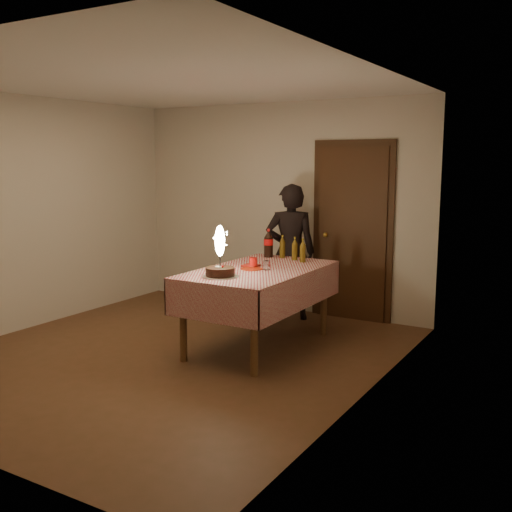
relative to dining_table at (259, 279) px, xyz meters
name	(u,v)px	position (x,y,z in m)	size (l,w,h in m)	color
ground	(169,355)	(-0.62, -0.68, -0.70)	(4.00, 4.50, 0.01)	brown
room_shell	(173,185)	(-0.58, -0.61, 0.95)	(4.04, 4.54, 2.62)	beige
dining_table	(259,279)	(0.00, 0.00, 0.00)	(1.02, 1.72, 0.81)	brown
birthday_cake	(220,264)	(-0.11, -0.53, 0.23)	(0.34, 0.34, 0.48)	white
red_plate	(252,269)	(-0.05, -0.05, 0.11)	(0.22, 0.22, 0.01)	red
red_cup	(253,262)	(-0.09, 0.05, 0.16)	(0.08, 0.08, 0.10)	red
clear_cup	(267,265)	(0.09, 0.00, 0.15)	(0.07, 0.07, 0.09)	silver
napkin_stack	(251,266)	(-0.13, 0.07, 0.12)	(0.15, 0.15, 0.02)	#A91E13
cola_bottle	(268,243)	(-0.28, 0.70, 0.26)	(0.10, 0.10, 0.32)	black
amber_bottle_left	(282,247)	(-0.12, 0.73, 0.23)	(0.06, 0.06, 0.26)	#543C0E
amber_bottle_right	(303,251)	(0.20, 0.58, 0.23)	(0.06, 0.06, 0.26)	#543C0E
amber_bottle_mid	(295,249)	(0.07, 0.66, 0.23)	(0.06, 0.06, 0.26)	#543C0E
photographer	(290,252)	(-0.24, 1.17, 0.11)	(0.70, 0.61, 1.62)	black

